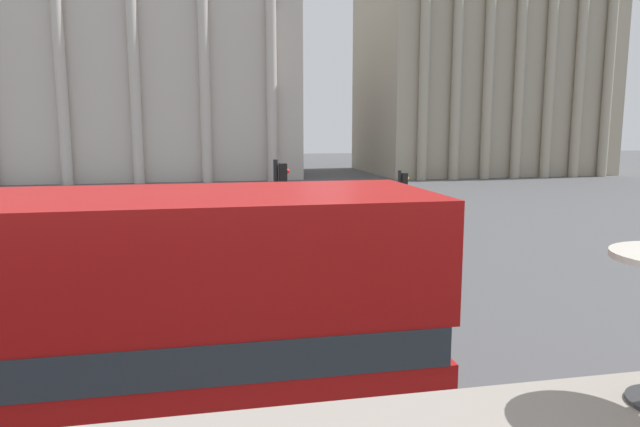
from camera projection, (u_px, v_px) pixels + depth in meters
double_decker_bus at (1, 351)px, 6.59m from camera, size 10.19×2.74×4.01m
plaza_building_left at (143, 76)px, 54.75m from camera, size 29.37×15.48×19.22m
plaza_building_right at (478, 64)px, 60.31m from camera, size 23.93×17.06×22.74m
traffic_light_near at (279, 214)px, 14.60m from camera, size 0.42×0.24×3.98m
traffic_light_mid at (401, 200)px, 20.85m from camera, size 0.42×0.24×3.23m
car_silver at (190, 232)px, 22.41m from camera, size 4.20×1.93×1.35m
pedestrian_grey at (423, 252)px, 17.34m from camera, size 0.32×0.32×1.77m
pedestrian_red at (53, 209)px, 26.51m from camera, size 0.32×0.32×1.75m
pedestrian_black at (178, 293)px, 13.03m from camera, size 0.32×0.32×1.78m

